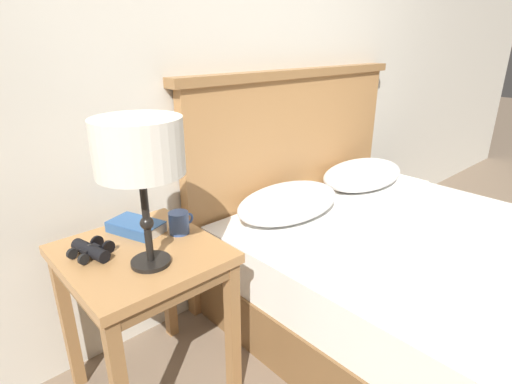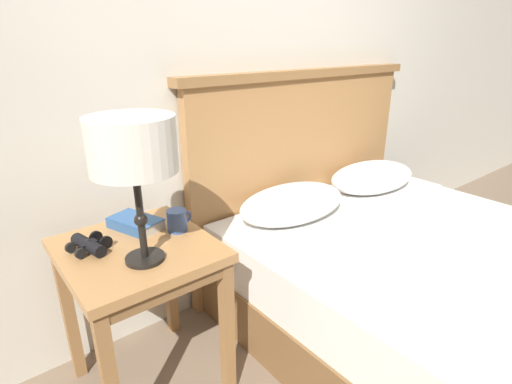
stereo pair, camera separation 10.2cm
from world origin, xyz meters
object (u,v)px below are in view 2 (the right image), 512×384
(book_on_nightstand, at_px, (136,223))
(binoculars_pair, at_px, (89,245))
(bed, at_px, (433,285))
(coffee_mug, at_px, (177,220))
(nightstand, at_px, (139,268))
(table_lamp, at_px, (133,148))

(book_on_nightstand, relative_size, binoculars_pair, 1.42)
(bed, xyz_separation_m, book_on_nightstand, (-1.07, 0.70, 0.37))
(bed, bearing_deg, coffee_mug, 148.83)
(nightstand, relative_size, book_on_nightstand, 2.72)
(book_on_nightstand, distance_m, binoculars_pair, 0.21)
(nightstand, distance_m, bed, 1.29)
(coffee_mug, bearing_deg, nightstand, -174.19)
(table_lamp, xyz_separation_m, coffee_mug, (0.19, 0.13, -0.34))
(nightstand, relative_size, bed, 0.33)
(nightstand, bearing_deg, book_on_nightstand, 67.85)
(book_on_nightstand, xyz_separation_m, binoculars_pair, (-0.20, -0.07, 0.00))
(nightstand, relative_size, table_lamp, 1.32)
(nightstand, distance_m, table_lamp, 0.49)
(book_on_nightstand, height_order, coffee_mug, coffee_mug)
(nightstand, distance_m, binoculars_pair, 0.20)
(nightstand, xyz_separation_m, bed, (1.13, -0.56, -0.26))
(book_on_nightstand, bearing_deg, binoculars_pair, -161.31)
(bed, height_order, table_lamp, bed)
(binoculars_pair, relative_size, coffee_mug, 1.60)
(nightstand, xyz_separation_m, binoculars_pair, (-0.14, 0.07, 0.12))
(binoculars_pair, bearing_deg, book_on_nightstand, 18.69)
(bed, bearing_deg, book_on_nightstand, 147.03)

